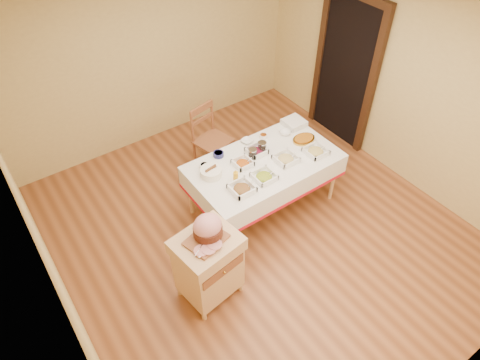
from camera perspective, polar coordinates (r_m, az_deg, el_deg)
name	(u,v)px	position (r m, az deg, el deg)	size (l,w,h in m)	color
room_shell	(261,148)	(4.48, 2.85, 4.27)	(5.00, 5.00, 5.00)	#97562E
doorway	(346,69)	(6.43, 13.92, 14.15)	(0.09, 1.10, 2.20)	black
dining_table	(264,171)	(5.26, 3.20, 1.19)	(1.82, 1.02, 0.76)	#DEB07A
butcher_cart	(208,264)	(4.46, -4.26, -11.11)	(0.69, 0.60, 0.88)	#DEB07A
dining_chair	(211,139)	(5.91, -3.92, 5.49)	(0.53, 0.51, 0.98)	brown
ham_on_board	(207,229)	(4.10, -4.36, -6.52)	(0.40, 0.38, 0.27)	brown
serving_dish_a	(242,189)	(4.74, 0.25, -1.15)	(0.26, 0.25, 0.11)	white
serving_dish_b	(264,177)	(4.90, 3.23, 0.46)	(0.25, 0.25, 0.10)	white
serving_dish_c	(286,159)	(5.15, 6.14, 2.84)	(0.25, 0.25, 0.10)	white
serving_dish_d	(316,151)	(5.32, 10.07, 3.80)	(0.25, 0.25, 0.09)	white
serving_dish_e	(243,163)	(5.07, 0.37, 2.27)	(0.22, 0.21, 0.10)	white
serving_dish_f	(257,151)	(5.24, 2.23, 3.88)	(0.23, 0.22, 0.11)	white
small_bowl_left	(205,166)	(5.05, -4.75, 1.88)	(0.12, 0.12, 0.05)	white
small_bowl_mid	(218,154)	(5.20, -2.89, 3.48)	(0.13, 0.13, 0.06)	#1B1D50
small_bowl_right	(263,136)	(5.49, 3.13, 5.88)	(0.10, 0.10, 0.05)	white
bowl_white_imported	(247,141)	(5.42, 0.95, 5.22)	(0.14, 0.14, 0.03)	white
bowl_small_imported	(285,133)	(5.58, 6.03, 6.31)	(0.15, 0.15, 0.05)	white
preserve_jar_left	(253,154)	(5.15, 1.68, 3.48)	(0.10, 0.10, 0.13)	silver
preserve_jar_right	(262,147)	(5.26, 2.97, 4.38)	(0.11, 0.11, 0.14)	silver
mustard_bottle	(236,177)	(4.82, -0.58, 0.46)	(0.06, 0.06, 0.18)	gold
bread_basket	(211,172)	(4.93, -3.89, 1.05)	(0.25, 0.25, 0.11)	white
plate_stack	(294,123)	(5.74, 7.22, 7.57)	(0.26, 0.26, 0.08)	white
brass_platter	(304,139)	(5.51, 8.50, 5.43)	(0.31, 0.22, 0.04)	gold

